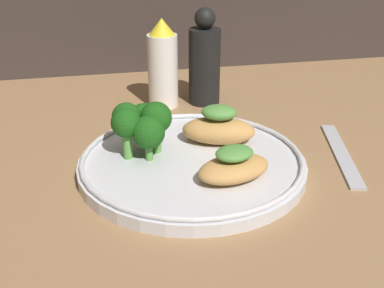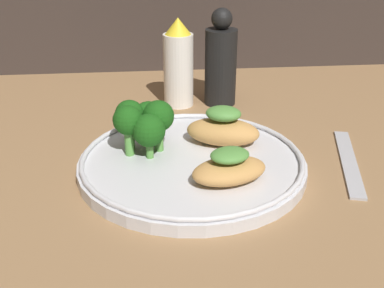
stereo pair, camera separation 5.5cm
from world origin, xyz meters
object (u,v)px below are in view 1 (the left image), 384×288
at_px(broccoli_bunch, 142,123).
at_px(sauce_bottle, 164,65).
at_px(pepper_grinder, 204,62).
at_px(plate, 192,163).

bearing_deg(broccoli_bunch, sauce_bottle, 73.73).
distance_m(sauce_bottle, pepper_grinder, 0.06).
bearing_deg(sauce_bottle, broccoli_bunch, -106.27).
bearing_deg(plate, broccoli_bunch, 152.64).
xyz_separation_m(plate, pepper_grinder, (0.06, 0.22, 0.06)).
height_order(broccoli_bunch, sauce_bottle, sauce_bottle).
xyz_separation_m(plate, sauce_bottle, (0.00, 0.22, 0.05)).
bearing_deg(plate, sauce_bottle, 89.67).
height_order(plate, sauce_bottle, sauce_bottle).
bearing_deg(pepper_grinder, plate, -106.77).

